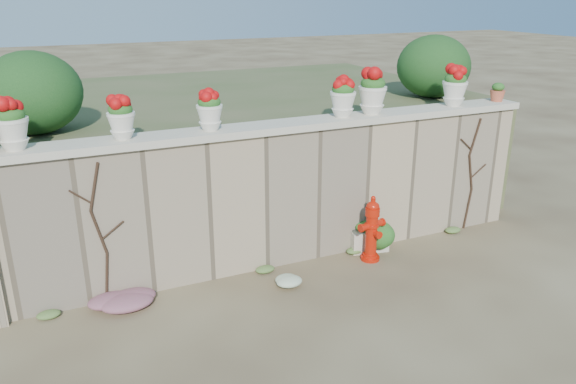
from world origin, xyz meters
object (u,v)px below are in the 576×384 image
fire_hydrant (372,228)px  planter_box (368,236)px  terracotta_pot (497,93)px  urn_pot_0 (11,125)px

fire_hydrant → planter_box: size_ratio=1.59×
planter_box → terracotta_pot: (2.54, 0.25, 2.01)m
urn_pot_0 → terracotta_pot: 7.27m
planter_box → terracotta_pot: terracotta_pot is taller
planter_box → urn_pot_0: bearing=-172.3°
planter_box → terracotta_pot: 3.25m
fire_hydrant → urn_pot_0: size_ratio=1.69×
planter_box → terracotta_pot: bearing=16.4°
fire_hydrant → terracotta_pot: 3.25m
urn_pot_0 → terracotta_pot: size_ratio=2.03×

